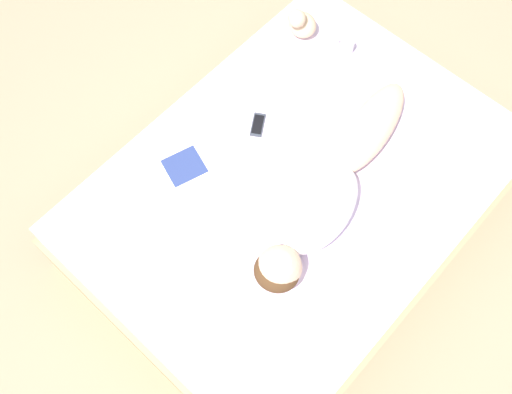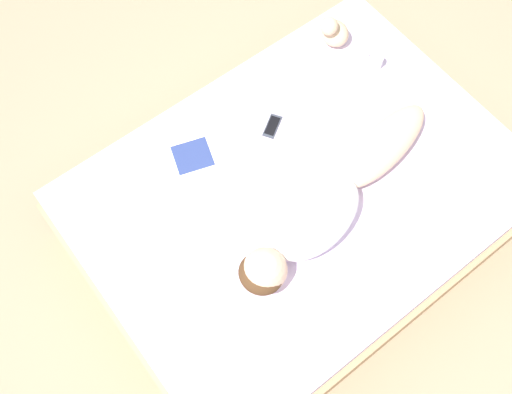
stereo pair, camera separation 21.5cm
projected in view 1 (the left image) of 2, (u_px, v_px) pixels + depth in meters
name	position (u px, v px, depth m)	size (l,w,h in m)	color
ground_plane	(292.00, 221.00, 3.49)	(12.00, 12.00, 0.00)	#9E8466
bed	(294.00, 203.00, 3.25)	(1.64, 2.22, 0.53)	tan
person	(328.00, 193.00, 2.88)	(0.45, 1.35, 0.21)	#DBB28E
open_magazine	(196.00, 186.00, 2.99)	(0.60, 0.42, 0.01)	white
coffee_mug	(346.00, 46.00, 3.32)	(0.11, 0.08, 0.09)	white
cell_phone	(258.00, 125.00, 3.15)	(0.13, 0.15, 0.01)	#333842
plush_toy	(301.00, 23.00, 3.33)	(0.16, 0.18, 0.22)	#D1B289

